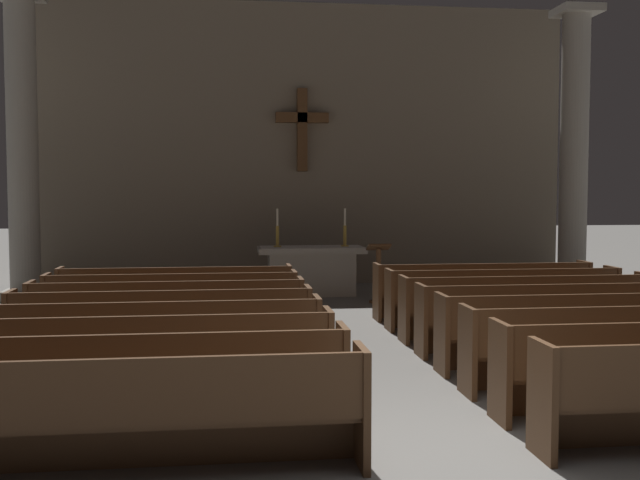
# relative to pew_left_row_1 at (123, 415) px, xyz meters

# --- Properties ---
(ground_plane) EXTENTS (80.00, 80.00, 0.00)m
(ground_plane) POSITION_rel_pew_left_row_1_xyz_m (2.55, 0.04, -0.48)
(ground_plane) COLOR slate
(pew_left_row_1) EXTENTS (3.69, 0.50, 0.95)m
(pew_left_row_1) POSITION_rel_pew_left_row_1_xyz_m (0.00, 0.00, 0.00)
(pew_left_row_1) COLOR brown
(pew_left_row_1) RESTS_ON ground
(pew_left_row_2) EXTENTS (3.69, 0.50, 0.95)m
(pew_left_row_2) POSITION_rel_pew_left_row_1_xyz_m (0.00, 0.95, 0.00)
(pew_left_row_2) COLOR brown
(pew_left_row_2) RESTS_ON ground
(pew_left_row_3) EXTENTS (3.69, 0.50, 0.95)m
(pew_left_row_3) POSITION_rel_pew_left_row_1_xyz_m (0.00, 1.91, 0.00)
(pew_left_row_3) COLOR brown
(pew_left_row_3) RESTS_ON ground
(pew_left_row_4) EXTENTS (3.69, 0.50, 0.95)m
(pew_left_row_4) POSITION_rel_pew_left_row_1_xyz_m (0.00, 2.86, 0.00)
(pew_left_row_4) COLOR brown
(pew_left_row_4) RESTS_ON ground
(pew_left_row_5) EXTENTS (3.69, 0.50, 0.95)m
(pew_left_row_5) POSITION_rel_pew_left_row_1_xyz_m (0.00, 3.81, 0.00)
(pew_left_row_5) COLOR brown
(pew_left_row_5) RESTS_ON ground
(pew_left_row_6) EXTENTS (3.69, 0.50, 0.95)m
(pew_left_row_6) POSITION_rel_pew_left_row_1_xyz_m (0.00, 4.76, 0.00)
(pew_left_row_6) COLOR brown
(pew_left_row_6) RESTS_ON ground
(pew_left_row_7) EXTENTS (3.69, 0.50, 0.95)m
(pew_left_row_7) POSITION_rel_pew_left_row_1_xyz_m (0.00, 5.72, 0.00)
(pew_left_row_7) COLOR brown
(pew_left_row_7) RESTS_ON ground
(pew_left_row_8) EXTENTS (3.69, 0.50, 0.95)m
(pew_left_row_8) POSITION_rel_pew_left_row_1_xyz_m (0.00, 6.67, 0.00)
(pew_left_row_8) COLOR brown
(pew_left_row_8) RESTS_ON ground
(pew_right_row_3) EXTENTS (3.69, 0.50, 0.95)m
(pew_right_row_3) POSITION_rel_pew_left_row_1_xyz_m (5.11, 1.91, 0.00)
(pew_right_row_3) COLOR brown
(pew_right_row_3) RESTS_ON ground
(pew_right_row_4) EXTENTS (3.69, 0.50, 0.95)m
(pew_right_row_4) POSITION_rel_pew_left_row_1_xyz_m (5.11, 2.86, 0.00)
(pew_right_row_4) COLOR brown
(pew_right_row_4) RESTS_ON ground
(pew_right_row_5) EXTENTS (3.69, 0.50, 0.95)m
(pew_right_row_5) POSITION_rel_pew_left_row_1_xyz_m (5.11, 3.81, 0.00)
(pew_right_row_5) COLOR brown
(pew_right_row_5) RESTS_ON ground
(pew_right_row_6) EXTENTS (3.69, 0.50, 0.95)m
(pew_right_row_6) POSITION_rel_pew_left_row_1_xyz_m (5.11, 4.76, 0.00)
(pew_right_row_6) COLOR brown
(pew_right_row_6) RESTS_ON ground
(pew_right_row_7) EXTENTS (3.69, 0.50, 0.95)m
(pew_right_row_7) POSITION_rel_pew_left_row_1_xyz_m (5.11, 5.72, 0.00)
(pew_right_row_7) COLOR brown
(pew_right_row_7) RESTS_ON ground
(pew_right_row_8) EXTENTS (3.69, 0.50, 0.95)m
(pew_right_row_8) POSITION_rel_pew_left_row_1_xyz_m (5.11, 6.67, 0.00)
(pew_right_row_8) COLOR brown
(pew_right_row_8) RESTS_ON ground
(column_left_third) EXTENTS (0.89, 0.89, 6.06)m
(column_left_third) POSITION_rel_pew_left_row_1_xyz_m (-3.15, 9.97, 2.47)
(column_left_third) COLOR #9E998E
(column_left_third) RESTS_ON ground
(column_right_third) EXTENTS (0.89, 0.89, 6.06)m
(column_right_third) POSITION_rel_pew_left_row_1_xyz_m (8.26, 9.97, 2.47)
(column_right_third) COLOR #9E998E
(column_right_third) RESTS_ON ground
(altar) EXTENTS (2.20, 0.90, 1.01)m
(altar) POSITION_rel_pew_left_row_1_xyz_m (2.55, 9.88, 0.06)
(altar) COLOR #A8A399
(altar) RESTS_ON ground
(candlestick_left) EXTENTS (0.16, 0.16, 0.79)m
(candlestick_left) POSITION_rel_pew_left_row_1_xyz_m (1.85, 9.88, 0.79)
(candlestick_left) COLOR #B79338
(candlestick_left) RESTS_ON altar
(candlestick_right) EXTENTS (0.16, 0.16, 0.79)m
(candlestick_right) POSITION_rel_pew_left_row_1_xyz_m (3.25, 9.88, 0.79)
(candlestick_right) COLOR #B79338
(candlestick_right) RESTS_ON altar
(apse_with_cross) EXTENTS (12.35, 0.47, 6.44)m
(apse_with_cross) POSITION_rel_pew_left_row_1_xyz_m (2.55, 11.95, 2.74)
(apse_with_cross) COLOR gray
(apse_with_cross) RESTS_ON ground
(lectern) EXTENTS (0.44, 0.36, 1.15)m
(lectern) POSITION_rel_pew_left_row_1_xyz_m (3.72, 8.68, 0.07)
(lectern) COLOR brown
(lectern) RESTS_ON ground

